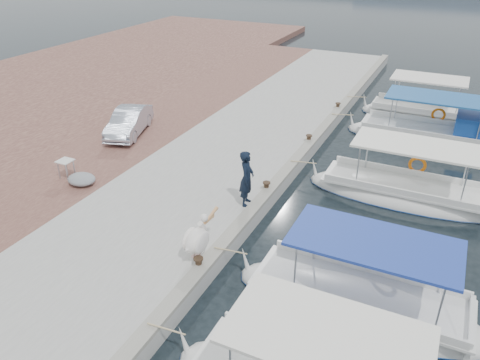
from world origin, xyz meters
name	(u,v)px	position (x,y,z in m)	size (l,w,h in m)	color
ground	(259,224)	(0.00, 0.00, 0.00)	(400.00, 400.00, 0.00)	black
concrete_quay	(242,149)	(-3.00, 5.00, 0.25)	(6.00, 40.00, 0.50)	#9F9E99
quay_curb	(301,153)	(-0.22, 5.00, 0.56)	(0.44, 40.00, 0.12)	gray
cobblestone_strip	(150,131)	(-8.00, 5.00, 0.25)	(4.00, 40.00, 0.50)	brown
land_backing	(6,103)	(-18.00, 5.00, 0.24)	(16.00, 60.00, 0.48)	brown
fishing_caique_b	(358,305)	(4.03, -2.65, 0.12)	(6.88, 2.26, 2.83)	silver
fishing_caique_c	(402,195)	(4.18, 3.96, 0.12)	(7.19, 2.21, 2.83)	silver
fishing_caique_d	(429,138)	(4.51, 10.16, 0.19)	(7.64, 2.48, 2.83)	silver
fishing_caique_e	(420,116)	(3.74, 13.38, 0.12)	(6.29, 2.36, 2.83)	silver
mooring_bollards	(267,185)	(-0.35, 1.50, 0.69)	(0.28, 20.28, 0.33)	black
pelican	(197,239)	(-0.60, -3.12, 1.15)	(0.61, 1.63, 1.27)	tan
fisherman	(247,178)	(-0.60, 0.29, 1.50)	(0.73, 0.48, 2.00)	black
parked_car	(129,122)	(-8.28, 3.80, 1.10)	(1.26, 3.62, 1.19)	#B2BACC
tarp_bundle	(82,179)	(-6.83, -1.06, 0.70)	(1.10, 0.90, 0.40)	gray
folding_table	(66,165)	(-7.70, -0.89, 1.02)	(0.55, 0.55, 0.73)	silver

